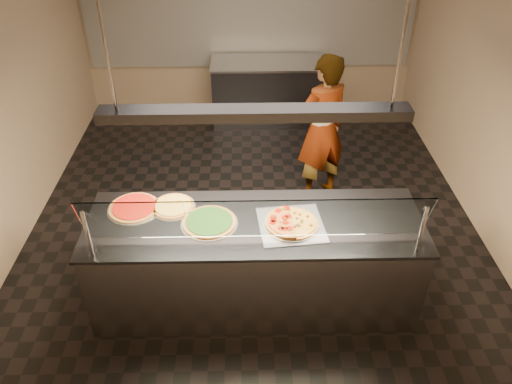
{
  "coord_description": "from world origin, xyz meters",
  "views": [
    {
      "loc": [
        -0.07,
        -4.51,
        3.58
      ],
      "look_at": [
        0.01,
        -0.89,
        1.02
      ],
      "focal_mm": 35.0,
      "sensor_mm": 36.0,
      "label": 1
    }
  ],
  "objects_px": {
    "pizza_cheese": "(173,206)",
    "worker": "(322,130)",
    "prep_table": "(267,91)",
    "pizza_tomato": "(134,207)",
    "pizza_spatula": "(190,211)",
    "sneeze_guard": "(256,220)",
    "half_pizza_sausage": "(304,222)",
    "pizza_spinach": "(209,222)",
    "half_pizza_pepperoni": "(279,222)",
    "serving_counter": "(255,262)",
    "perforated_tray": "(291,224)",
    "heat_lamp_housing": "(255,113)"
  },
  "relations": [
    {
      "from": "worker",
      "to": "heat_lamp_housing",
      "type": "bearing_deg",
      "value": 37.08
    },
    {
      "from": "perforated_tray",
      "to": "prep_table",
      "type": "xyz_separation_m",
      "value": [
        -0.05,
        3.8,
        -0.47
      ]
    },
    {
      "from": "pizza_spinach",
      "to": "half_pizza_sausage",
      "type": "bearing_deg",
      "value": -2.8
    },
    {
      "from": "serving_counter",
      "to": "half_pizza_sausage",
      "type": "relative_size",
      "value": 6.21
    },
    {
      "from": "half_pizza_sausage",
      "to": "prep_table",
      "type": "bearing_deg",
      "value": 92.36
    },
    {
      "from": "pizza_spinach",
      "to": "prep_table",
      "type": "xyz_separation_m",
      "value": [
        0.64,
        3.76,
        -0.48
      ]
    },
    {
      "from": "half_pizza_sausage",
      "to": "heat_lamp_housing",
      "type": "relative_size",
      "value": 0.2
    },
    {
      "from": "pizza_cheese",
      "to": "prep_table",
      "type": "height_order",
      "value": "pizza_cheese"
    },
    {
      "from": "pizza_spinach",
      "to": "serving_counter",
      "type": "bearing_deg",
      "value": 0.99
    },
    {
      "from": "sneeze_guard",
      "to": "prep_table",
      "type": "distance_m",
      "value": 4.17
    },
    {
      "from": "serving_counter",
      "to": "sneeze_guard",
      "type": "relative_size",
      "value": 1.09
    },
    {
      "from": "half_pizza_pepperoni",
      "to": "pizza_spinach",
      "type": "distance_m",
      "value": 0.59
    },
    {
      "from": "half_pizza_pepperoni",
      "to": "half_pizza_sausage",
      "type": "distance_m",
      "value": 0.21
    },
    {
      "from": "sneeze_guard",
      "to": "perforated_tray",
      "type": "height_order",
      "value": "sneeze_guard"
    },
    {
      "from": "half_pizza_pepperoni",
      "to": "pizza_spinach",
      "type": "bearing_deg",
      "value": 176.12
    },
    {
      "from": "perforated_tray",
      "to": "pizza_cheese",
      "type": "bearing_deg",
      "value": 165.04
    },
    {
      "from": "half_pizza_sausage",
      "to": "pizza_spatula",
      "type": "relative_size",
      "value": 2.04
    },
    {
      "from": "serving_counter",
      "to": "pizza_cheese",
      "type": "height_order",
      "value": "pizza_cheese"
    },
    {
      "from": "half_pizza_sausage",
      "to": "pizza_cheese",
      "type": "bearing_deg",
      "value": 166.45
    },
    {
      "from": "pizza_cheese",
      "to": "half_pizza_pepperoni",
      "type": "bearing_deg",
      "value": -16.59
    },
    {
      "from": "sneeze_guard",
      "to": "pizza_spinach",
      "type": "distance_m",
      "value": 0.58
    },
    {
      "from": "sneeze_guard",
      "to": "perforated_tray",
      "type": "relative_size",
      "value": 4.49
    },
    {
      "from": "worker",
      "to": "pizza_cheese",
      "type": "bearing_deg",
      "value": 16.51
    },
    {
      "from": "half_pizza_sausage",
      "to": "worker",
      "type": "bearing_deg",
      "value": 77.68
    },
    {
      "from": "sneeze_guard",
      "to": "pizza_spinach",
      "type": "height_order",
      "value": "sneeze_guard"
    },
    {
      "from": "worker",
      "to": "half_pizza_sausage",
      "type": "bearing_deg",
      "value": 49.72
    },
    {
      "from": "half_pizza_sausage",
      "to": "worker",
      "type": "xyz_separation_m",
      "value": [
        0.38,
        1.76,
        -0.07
      ]
    },
    {
      "from": "sneeze_guard",
      "to": "heat_lamp_housing",
      "type": "relative_size",
      "value": 1.15
    },
    {
      "from": "half_pizza_pepperoni",
      "to": "heat_lamp_housing",
      "type": "xyz_separation_m",
      "value": [
        -0.2,
        0.05,
        0.99
      ]
    },
    {
      "from": "pizza_cheese",
      "to": "heat_lamp_housing",
      "type": "distance_m",
      "value": 1.26
    },
    {
      "from": "sneeze_guard",
      "to": "half_pizza_pepperoni",
      "type": "height_order",
      "value": "sneeze_guard"
    },
    {
      "from": "half_pizza_pepperoni",
      "to": "pizza_spinach",
      "type": "relative_size",
      "value": 0.96
    },
    {
      "from": "pizza_cheese",
      "to": "worker",
      "type": "bearing_deg",
      "value": 44.46
    },
    {
      "from": "prep_table",
      "to": "perforated_tray",
      "type": "bearing_deg",
      "value": -89.27
    },
    {
      "from": "pizza_tomato",
      "to": "sneeze_guard",
      "type": "bearing_deg",
      "value": -27.65
    },
    {
      "from": "pizza_tomato",
      "to": "worker",
      "type": "xyz_separation_m",
      "value": [
        1.86,
        1.5,
        -0.06
      ]
    },
    {
      "from": "perforated_tray",
      "to": "pizza_spatula",
      "type": "bearing_deg",
      "value": 168.34
    },
    {
      "from": "perforated_tray",
      "to": "pizza_cheese",
      "type": "relative_size",
      "value": 1.48
    },
    {
      "from": "half_pizza_pepperoni",
      "to": "pizza_cheese",
      "type": "height_order",
      "value": "half_pizza_pepperoni"
    },
    {
      "from": "prep_table",
      "to": "pizza_tomato",
      "type": "bearing_deg",
      "value": -110.42
    },
    {
      "from": "pizza_cheese",
      "to": "worker",
      "type": "distance_m",
      "value": 2.13
    },
    {
      "from": "pizza_spatula",
      "to": "sneeze_guard",
      "type": "bearing_deg",
      "value": -40.34
    },
    {
      "from": "half_pizza_sausage",
      "to": "perforated_tray",
      "type": "bearing_deg",
      "value": -179.47
    },
    {
      "from": "half_pizza_pepperoni",
      "to": "sneeze_guard",
      "type": "bearing_deg",
      "value": -123.94
    },
    {
      "from": "sneeze_guard",
      "to": "half_pizza_pepperoni",
      "type": "bearing_deg",
      "value": 56.06
    },
    {
      "from": "serving_counter",
      "to": "pizza_tomato",
      "type": "distance_m",
      "value": 1.18
    },
    {
      "from": "heat_lamp_housing",
      "to": "pizza_spatula",
      "type": "bearing_deg",
      "value": 166.73
    },
    {
      "from": "perforated_tray",
      "to": "worker",
      "type": "relative_size",
      "value": 0.33
    },
    {
      "from": "prep_table",
      "to": "heat_lamp_housing",
      "type": "xyz_separation_m",
      "value": [
        -0.26,
        -3.75,
        1.48
      ]
    },
    {
      "from": "sneeze_guard",
      "to": "half_pizza_sausage",
      "type": "xyz_separation_m",
      "value": [
        0.41,
        0.3,
        -0.27
      ]
    }
  ]
}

